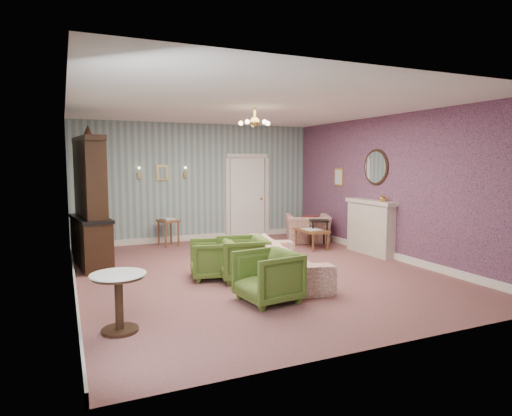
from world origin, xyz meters
name	(u,v)px	position (x,y,z in m)	size (l,w,h in m)	color
floor	(255,271)	(0.00, 0.00, 0.00)	(7.00, 7.00, 0.00)	#87524E
ceiling	(255,107)	(0.00, 0.00, 2.90)	(7.00, 7.00, 0.00)	white
wall_back	(198,182)	(0.00, 3.50, 1.45)	(6.00, 6.00, 0.00)	slate
wall_front	(391,211)	(0.00, -3.50, 1.45)	(6.00, 6.00, 0.00)	slate
wall_left	(70,196)	(-3.00, 0.00, 1.45)	(7.00, 7.00, 0.00)	slate
wall_right	(390,187)	(3.00, 0.00, 1.45)	(7.00, 7.00, 0.00)	slate
wall_right_floral	(389,187)	(2.98, 0.00, 1.45)	(7.00, 7.00, 0.00)	#AC5669
door	(247,196)	(1.30, 3.46, 1.08)	(1.12, 0.12, 2.16)	white
olive_chair_a	(268,274)	(-0.52, -1.63, 0.40)	(0.77, 0.72, 0.79)	#4A6222
olive_chair_b	(242,256)	(-0.40, -0.41, 0.40)	(0.77, 0.72, 0.79)	#4A6222
olive_chair_c	(212,257)	(-0.84, -0.11, 0.36)	(0.70, 0.65, 0.72)	#4A6222
sofa_chintz	(286,253)	(0.28, -0.66, 0.44)	(2.25, 0.66, 0.88)	#983E3D
wingback_chair	(308,224)	(2.35, 2.14, 0.45)	(1.03, 0.67, 0.90)	#983E3D
dresser	(89,198)	(-2.65, 1.61, 1.29)	(0.53, 1.54, 2.57)	black
fireplace	(370,227)	(2.86, 0.40, 0.58)	(0.30, 1.40, 1.16)	beige
mantel_vase	(383,198)	(2.84, 0.00, 1.23)	(0.15, 0.15, 0.15)	gold
oval_mirror	(376,167)	(2.96, 0.40, 1.85)	(0.04, 0.76, 0.84)	white
framed_print	(339,177)	(2.97, 1.75, 1.60)	(0.04, 0.34, 0.42)	gold
coffee_table	(311,239)	(2.03, 1.43, 0.22)	(0.48, 0.86, 0.44)	brown
side_table_black	(318,233)	(2.32, 1.59, 0.31)	(0.42, 0.42, 0.63)	black
pedestal_table	(119,303)	(-2.55, -1.93, 0.35)	(0.64, 0.64, 0.69)	black
nesting_table	(168,232)	(-0.88, 3.04, 0.34)	(0.40, 0.51, 0.67)	brown
gilt_mirror_back	(162,173)	(-0.90, 3.46, 1.70)	(0.28, 0.06, 0.36)	gold
sconce_left	(139,173)	(-1.45, 3.44, 1.70)	(0.16, 0.12, 0.30)	gold
sconce_right	(185,173)	(-0.35, 3.44, 1.70)	(0.16, 0.12, 0.30)	gold
chandelier	(255,123)	(0.00, 0.00, 2.63)	(0.56, 0.56, 0.36)	gold
burgundy_cushion	(309,224)	(2.30, 1.99, 0.48)	(0.38, 0.10, 0.38)	maroon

